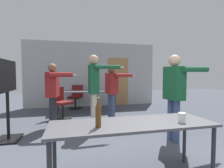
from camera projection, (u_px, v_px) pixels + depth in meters
The scene contains 12 objects.
back_wall at pixel (93, 75), 7.37m from camera, with size 5.44×0.12×2.66m.
conference_table_near at pixel (132, 128), 2.14m from camera, with size 2.00×0.67×0.74m.
conference_table_far at pixel (86, 93), 6.25m from camera, with size 2.10×0.72×0.74m.
tv_screen at pixel (7, 90), 3.50m from camera, with size 0.44×1.10×1.62m.
person_right_polo at pixel (112, 88), 5.07m from camera, with size 0.81×0.62×1.58m.
person_near_casual at pixel (53, 89), 4.34m from camera, with size 0.74×0.74×1.61m.
person_far_watching at pixel (94, 83), 4.23m from camera, with size 0.81×0.56×1.80m.
person_left_plaid at pixel (175, 89), 3.45m from camera, with size 0.82×0.61×1.72m.
office_chair_far_left at pixel (61, 104), 5.26m from camera, with size 0.67×0.69×0.95m.
office_chair_mid_tucked at pixel (76, 98), 6.87m from camera, with size 0.61×0.65×0.91m.
beer_bottle at pixel (98, 113), 1.93m from camera, with size 0.06×0.06×0.33m.
drink_cup at pixel (182, 118), 2.13m from camera, with size 0.09×0.09×0.12m.
Camera 1 is at (-0.95, -1.50, 1.33)m, focal length 28.00 mm.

